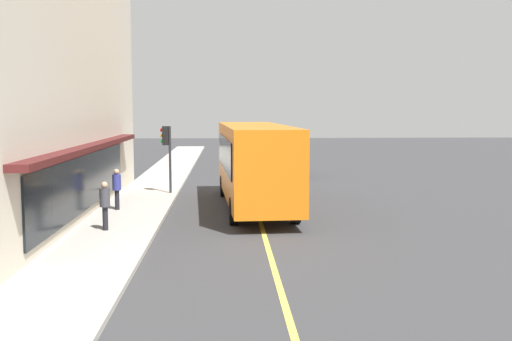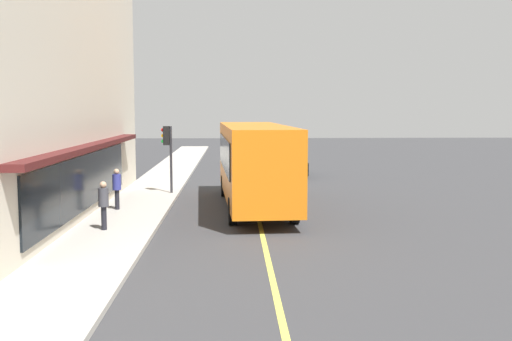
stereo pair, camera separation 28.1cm
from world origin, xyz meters
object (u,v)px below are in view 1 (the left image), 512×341
bus (255,161)px  pedestrian_near_storefront (117,185)px  traffic_light (167,143)px  car_black (287,164)px  pedestrian_mid_block (105,201)px

bus → pedestrian_near_storefront: bus is taller
traffic_light → pedestrian_near_storefront: (-4.70, 1.54, -1.40)m
bus → pedestrian_near_storefront: 5.72m
car_black → pedestrian_mid_block: pedestrian_mid_block is taller
bus → pedestrian_near_storefront: bearing=100.3°
car_black → pedestrian_mid_block: 18.81m
pedestrian_mid_block → pedestrian_near_storefront: bearing=4.8°
car_black → pedestrian_near_storefront: pedestrian_near_storefront is taller
bus → traffic_light: bearing=47.5°
pedestrian_mid_block → pedestrian_near_storefront: (4.07, 0.34, 0.01)m
car_black → pedestrian_mid_block: (-17.10, 7.83, 0.38)m
traffic_light → pedestrian_mid_block: bearing=172.2°
traffic_light → car_black: bearing=-38.5°
traffic_light → pedestrian_mid_block: (-8.78, 1.20, -1.41)m
pedestrian_mid_block → bus: bearing=-45.8°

